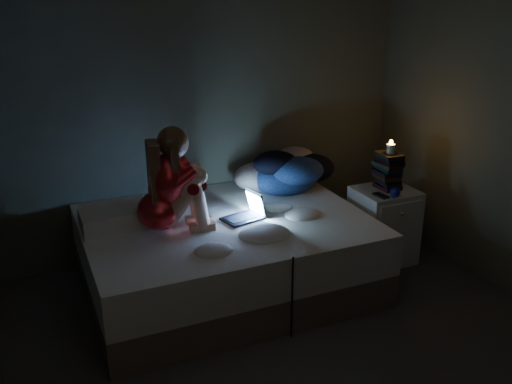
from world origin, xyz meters
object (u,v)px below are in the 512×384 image
candle (390,151)px  woman (157,181)px  laptop (242,206)px  phone (381,196)px  nightstand (383,225)px  bed (226,253)px

candle → woman: bearing=178.7°
woman → laptop: (0.62, -0.03, -0.28)m
woman → laptop: woman is taller
woman → phone: 1.81m
woman → candle: (1.94, -0.04, 0.01)m
woman → nightstand: bearing=3.2°
bed → phone: phone is taller
woman → candle: woman is taller
nightstand → phone: 0.37m
nightstand → woman: bearing=177.7°
woman → nightstand: (1.90, -0.08, -0.64)m
bed → candle: (1.43, -0.07, 0.68)m
bed → woman: woman is taller
bed → laptop: bearing=-25.9°
woman → laptop: bearing=2.5°
woman → bed: bearing=8.1°
nightstand → candle: 0.65m
laptop → phone: (1.15, -0.15, -0.03)m
woman → phone: bearing=-0.4°
bed → woman: (-0.51, -0.02, 0.67)m
bed → laptop: laptop is taller
candle → phone: 0.39m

